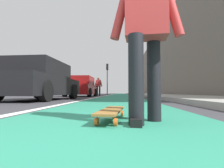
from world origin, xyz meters
The scene contains 11 objects.
ground_plane centered at (10.00, 0.00, 0.00)m, with size 80.00×80.00×0.00m, color #38383D.
bike_lane_paint centered at (24.00, 0.00, 0.00)m, with size 56.00×2.33×0.00m, color #288466.
lane_stripe_white centered at (20.00, 1.31, 0.00)m, with size 52.00×0.16×0.01m, color silver.
sidewalk_curb centered at (18.00, -3.34, 0.07)m, with size 52.00×3.20×0.13m, color #9E9B93.
building_facade centered at (22.00, -6.15, 4.72)m, with size 40.00×1.20×9.43m, color slate.
skateboard centered at (1.03, -0.05, 0.09)m, with size 0.86×0.28×0.11m.
skater_person centered at (0.88, -0.39, 0.94)m, with size 0.44×0.72×1.64m.
parked_car_near centered at (5.71, 3.00, 0.72)m, with size 4.34×2.04×1.49m.
parked_car_mid centered at (11.68, 2.82, 0.69)m, with size 4.02×1.91×1.46m.
traffic_light centered at (21.53, 1.71, 2.85)m, with size 0.33×0.28×4.12m.
pedestrian_distant centered at (14.34, 1.91, 0.94)m, with size 0.46×0.72×1.65m.
Camera 1 is at (-0.76, -0.15, 0.29)m, focal length 27.08 mm.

